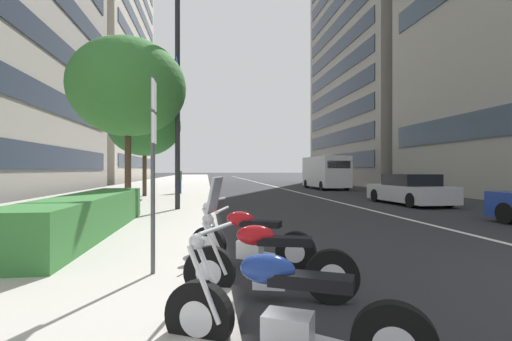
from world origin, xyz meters
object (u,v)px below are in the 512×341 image
Objects in this scene: parking_sign_by_curb at (153,151)px; pedestrian_on_plaza at (178,180)px; motorcycle_second_in_row at (249,242)px; car_approaching_light at (410,190)px; street_tree_far_plaza at (145,126)px; street_lamp_with_banners at (188,75)px; delivery_van_ahead at (325,172)px; street_tree_mid_sidewalk at (128,88)px; motorcycle_nearest_camera at (285,316)px; motorcycle_by_sign_pole at (266,264)px.

parking_sign_by_curb reaches higher than pedestrian_on_plaza.
motorcycle_second_in_row is 12.89m from car_approaching_light.
car_approaching_light is at bearing -111.50° from street_tree_far_plaza.
street_lamp_with_banners is 7.52m from street_tree_far_plaza.
pedestrian_on_plaza is at bearing -54.31° from motorcycle_second_in_row.
motorcycle_second_in_row is at bearing 71.80° from pedestrian_on_plaza.
pedestrian_on_plaza is (6.89, 10.75, 0.29)m from car_approaching_light.
delivery_van_ahead reaches higher than pedestrian_on_plaza.
pedestrian_on_plaza is at bearing 3.13° from parking_sign_by_curb.
street_tree_mid_sidewalk is (-0.27, 2.02, -0.59)m from street_lamp_with_banners.
parking_sign_by_curb is at bearing -166.26° from street_tree_mid_sidewalk.
car_approaching_light is at bearing -78.71° from street_tree_mid_sidewalk.
motorcycle_nearest_camera is at bearing -149.99° from parking_sign_by_curb.
street_tree_mid_sidewalk is (8.91, 3.40, 3.97)m from motorcycle_by_sign_pole.
parking_sign_by_curb reaches higher than motorcycle_second_in_row.
motorcycle_nearest_camera is 19.80m from pedestrian_on_plaza.
car_approaching_light is 0.57× the size of street_lamp_with_banners.
car_approaching_light is 0.84× the size of street_tree_far_plaza.
motorcycle_nearest_camera is at bearing 159.55° from delivery_van_ahead.
motorcycle_nearest_camera is 27.71m from delivery_van_ahead.
street_tree_far_plaza is at bearing 122.01° from delivery_van_ahead.
street_tree_mid_sidewalk reaches higher than delivery_van_ahead.
street_tree_far_plaza is at bearing 4.82° from street_tree_mid_sidewalk.
delivery_van_ahead is at bearing -37.86° from street_tree_mid_sidewalk.
motorcycle_by_sign_pole is 18.32m from pedestrian_on_plaza.
motorcycle_by_sign_pole is 2.14m from parking_sign_by_curb.
street_tree_far_plaza reaches higher than parking_sign_by_curb.
street_lamp_with_banners is at bearing -66.18° from motorcycle_by_sign_pole.
street_tree_mid_sidewalk is 3.82× the size of pedestrian_on_plaza.
street_lamp_with_banners is (-15.52, 10.25, 3.59)m from delivery_van_ahead.
car_approaching_light is (11.27, -8.38, 0.20)m from motorcycle_by_sign_pole.
motorcycle_by_sign_pole is at bearing 71.26° from pedestrian_on_plaza.
street_tree_mid_sidewalk reaches higher than motorcycle_by_sign_pole.
delivery_van_ahead is (26.20, -8.96, 1.00)m from motorcycle_nearest_camera.
motorcycle_by_sign_pole is at bearing 140.92° from car_approaching_light.
car_approaching_light is 10.90m from street_lamp_with_banners.
pedestrian_on_plaza is at bearing -39.28° from street_tree_far_plaza.
motorcycle_second_in_row is 24.86m from delivery_van_ahead.
car_approaching_light is 0.77× the size of delivery_van_ahead.
street_tree_mid_sidewalk is (-15.79, 12.27, 3.00)m from delivery_van_ahead.
street_lamp_with_banners is at bearing -82.43° from street_tree_mid_sidewalk.
motorcycle_second_in_row is at bearing -64.46° from motorcycle_nearest_camera.
motorcycle_second_in_row is 9.06m from street_tree_mid_sidewalk.
motorcycle_nearest_camera is 0.34× the size of street_tree_mid_sidewalk.
street_lamp_with_banners is 1.47× the size of street_tree_far_plaza.
car_approaching_light is (9.76, -8.42, 0.22)m from motorcycle_second_in_row.
street_tree_far_plaza reaches higher than pedestrian_on_plaza.
parking_sign_by_curb is 0.33× the size of street_lamp_with_banners.
motorcycle_second_in_row is 1.24× the size of pedestrian_on_plaza.
parking_sign_by_curb is 0.45× the size of street_tree_mid_sidewalk.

